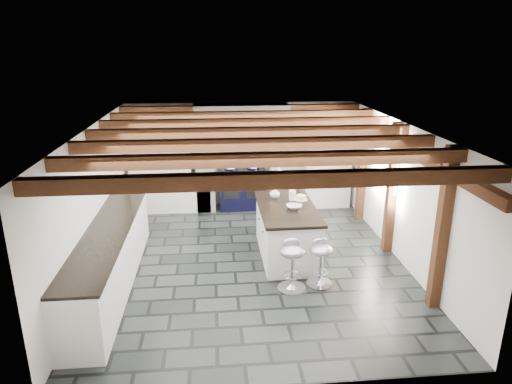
{
  "coord_description": "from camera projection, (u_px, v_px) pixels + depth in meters",
  "views": [
    {
      "loc": [
        -0.59,
        -6.98,
        3.53
      ],
      "look_at": [
        0.1,
        0.4,
        1.1
      ],
      "focal_mm": 32.0,
      "sensor_mm": 36.0,
      "label": 1
    }
  ],
  "objects": [
    {
      "name": "kitchen_island",
      "position": [
        287.0,
        231.0,
        7.83
      ],
      "size": [
        0.96,
        1.82,
        1.2
      ],
      "rotation": [
        0.0,
        0.0,
        0.01
      ],
      "color": "white",
      "rests_on": "ground"
    },
    {
      "name": "ground",
      "position": [
        252.0,
        261.0,
        7.76
      ],
      "size": [
        6.0,
        6.0,
        0.0
      ],
      "primitive_type": "plane",
      "color": "black",
      "rests_on": "ground"
    },
    {
      "name": "range_cooker",
      "position": [
        242.0,
        187.0,
        10.15
      ],
      "size": [
        1.0,
        0.63,
        0.99
      ],
      "color": "black",
      "rests_on": "ground"
    },
    {
      "name": "bar_stool_far",
      "position": [
        292.0,
        259.0,
        6.73
      ],
      "size": [
        0.43,
        0.43,
        0.8
      ],
      "rotation": [
        0.0,
        0.0,
        0.03
      ],
      "color": "silver",
      "rests_on": "ground"
    },
    {
      "name": "room_shell",
      "position": [
        214.0,
        178.0,
        8.71
      ],
      "size": [
        6.0,
        6.03,
        6.0
      ],
      "color": "white",
      "rests_on": "ground"
    },
    {
      "name": "bar_stool_near",
      "position": [
        320.0,
        257.0,
        6.86
      ],
      "size": [
        0.42,
        0.42,
        0.75
      ],
      "rotation": [
        0.0,
        0.0,
        0.16
      ],
      "color": "silver",
      "rests_on": "ground"
    }
  ]
}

